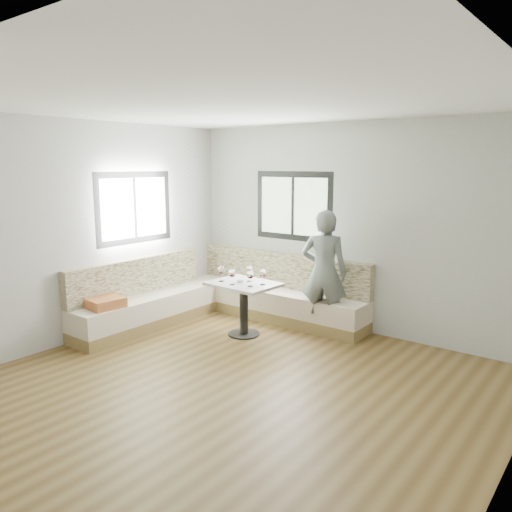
% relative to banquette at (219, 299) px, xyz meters
% --- Properties ---
extents(room, '(5.01, 5.01, 2.81)m').
position_rel_banquette_xyz_m(room, '(1.51, -1.54, 1.08)').
color(room, brown).
rests_on(room, ground).
extents(banquette, '(2.90, 2.80, 0.95)m').
position_rel_banquette_xyz_m(banquette, '(0.00, 0.00, 0.00)').
color(banquette, '#977C49').
rests_on(banquette, ground).
extents(table, '(0.90, 0.71, 0.71)m').
position_rel_banquette_xyz_m(table, '(0.65, -0.23, 0.20)').
color(table, black).
rests_on(table, ground).
extents(person, '(0.71, 0.57, 1.67)m').
position_rel_banquette_xyz_m(person, '(1.45, 0.48, 0.50)').
color(person, slate).
rests_on(person, ground).
extents(olive_ramekin, '(0.09, 0.09, 0.03)m').
position_rel_banquette_xyz_m(olive_ramekin, '(0.60, -0.23, 0.40)').
color(olive_ramekin, white).
rests_on(olive_ramekin, table).
extents(wine_glass_a, '(0.10, 0.10, 0.21)m').
position_rel_banquette_xyz_m(wine_glass_a, '(0.37, -0.35, 0.53)').
color(wine_glass_a, white).
rests_on(wine_glass_a, table).
extents(wine_glass_b, '(0.10, 0.10, 0.21)m').
position_rel_banquette_xyz_m(wine_glass_b, '(0.60, -0.40, 0.53)').
color(wine_glass_b, white).
rests_on(wine_glass_b, table).
extents(wine_glass_c, '(0.10, 0.10, 0.21)m').
position_rel_banquette_xyz_m(wine_glass_c, '(0.85, -0.33, 0.53)').
color(wine_glass_c, white).
rests_on(wine_glass_c, table).
extents(wine_glass_d, '(0.10, 0.10, 0.21)m').
position_rel_banquette_xyz_m(wine_glass_d, '(0.66, -0.12, 0.53)').
color(wine_glass_d, white).
rests_on(wine_glass_d, table).
extents(wine_glass_e, '(0.10, 0.10, 0.21)m').
position_rel_banquette_xyz_m(wine_glass_e, '(0.92, -0.17, 0.53)').
color(wine_glass_e, white).
rests_on(wine_glass_e, table).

